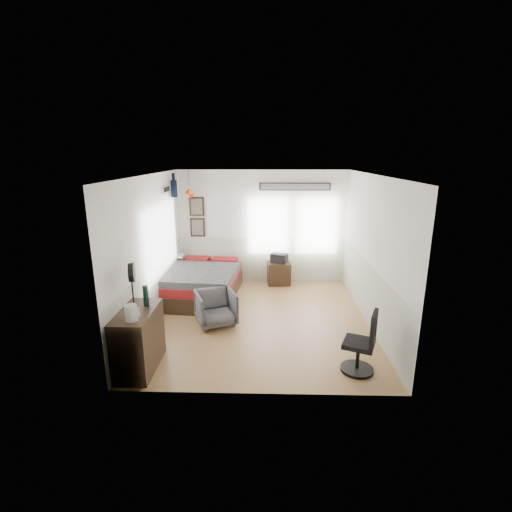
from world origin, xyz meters
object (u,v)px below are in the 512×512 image
(dresser, at_px, (139,340))
(nightstand, at_px, (279,273))
(task_chair, at_px, (362,348))
(armchair, at_px, (216,308))
(bed, at_px, (202,283))

(dresser, relative_size, nightstand, 1.86)
(task_chair, bearing_deg, armchair, 169.53)
(dresser, relative_size, task_chair, 1.06)
(armchair, xyz_separation_m, nightstand, (1.23, 2.24, -0.05))
(armchair, distance_m, nightstand, 2.55)
(dresser, xyz_separation_m, task_chair, (3.21, -0.02, -0.07))
(nightstand, height_order, task_chair, task_chair)
(task_chair, bearing_deg, dresser, -157.47)
(bed, xyz_separation_m, task_chair, (2.77, -2.85, 0.06))
(task_chair, bearing_deg, nightstand, 128.70)
(bed, relative_size, task_chair, 2.31)
(nightstand, distance_m, task_chair, 3.90)
(bed, height_order, task_chair, task_chair)
(bed, xyz_separation_m, dresser, (-0.44, -2.84, 0.13))
(armchair, relative_size, task_chair, 0.74)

